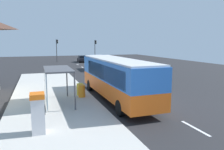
# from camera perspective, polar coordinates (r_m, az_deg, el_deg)

# --- Properties ---
(ground_plane) EXTENTS (56.00, 92.00, 0.04)m
(ground_plane) POSITION_cam_1_polar(r_m,az_deg,el_deg) (30.25, -4.44, -0.06)
(ground_plane) COLOR #262628
(sidewalk_platform) EXTENTS (6.20, 30.00, 0.18)m
(sidewalk_platform) POSITION_cam_1_polar(r_m,az_deg,el_deg) (17.56, -15.02, -6.23)
(sidewalk_platform) COLOR beige
(sidewalk_platform) RESTS_ON ground
(lane_stripe_seg_0) EXTENTS (0.16, 2.20, 0.01)m
(lane_stripe_seg_0) POSITION_cam_1_polar(r_m,az_deg,el_deg) (12.62, 20.72, -12.77)
(lane_stripe_seg_0) COLOR silver
(lane_stripe_seg_0) RESTS_ON ground
(lane_stripe_seg_1) EXTENTS (0.16, 2.20, 0.01)m
(lane_stripe_seg_1) POSITION_cam_1_polar(r_m,az_deg,el_deg) (16.55, 9.60, -7.25)
(lane_stripe_seg_1) COLOR silver
(lane_stripe_seg_1) RESTS_ON ground
(lane_stripe_seg_2) EXTENTS (0.16, 2.20, 0.01)m
(lane_stripe_seg_2) POSITION_cam_1_polar(r_m,az_deg,el_deg) (20.95, 3.08, -3.81)
(lane_stripe_seg_2) COLOR silver
(lane_stripe_seg_2) RESTS_ON ground
(lane_stripe_seg_3) EXTENTS (0.16, 2.20, 0.01)m
(lane_stripe_seg_3) POSITION_cam_1_polar(r_m,az_deg,el_deg) (25.57, -1.10, -1.56)
(lane_stripe_seg_3) COLOR silver
(lane_stripe_seg_3) RESTS_ON ground
(lane_stripe_seg_4) EXTENTS (0.16, 2.20, 0.01)m
(lane_stripe_seg_4) POSITION_cam_1_polar(r_m,az_deg,el_deg) (30.31, -3.99, 0.01)
(lane_stripe_seg_4) COLOR silver
(lane_stripe_seg_4) RESTS_ON ground
(lane_stripe_seg_5) EXTENTS (0.16, 2.20, 0.01)m
(lane_stripe_seg_5) POSITION_cam_1_polar(r_m,az_deg,el_deg) (35.12, -6.09, 1.15)
(lane_stripe_seg_5) COLOR silver
(lane_stripe_seg_5) RESTS_ON ground
(lane_stripe_seg_6) EXTENTS (0.16, 2.20, 0.01)m
(lane_stripe_seg_6) POSITION_cam_1_polar(r_m,az_deg,el_deg) (39.98, -7.68, 2.01)
(lane_stripe_seg_6) COLOR silver
(lane_stripe_seg_6) RESTS_ON ground
(lane_stripe_seg_7) EXTENTS (0.16, 2.20, 0.01)m
(lane_stripe_seg_7) POSITION_cam_1_polar(r_m,az_deg,el_deg) (44.86, -8.93, 2.68)
(lane_stripe_seg_7) COLOR silver
(lane_stripe_seg_7) RESTS_ON ground
(bus) EXTENTS (2.66, 11.04, 3.21)m
(bus) POSITION_cam_1_polar(r_m,az_deg,el_deg) (17.01, 0.97, -0.38)
(bus) COLOR orange
(bus) RESTS_ON ground
(white_van) EXTENTS (2.17, 5.26, 2.30)m
(white_van) POSITION_cam_1_polar(r_m,az_deg,el_deg) (36.12, -3.34, 3.52)
(white_van) COLOR silver
(white_van) RESTS_ON ground
(sedan_near) EXTENTS (2.03, 4.49, 1.52)m
(sedan_near) POSITION_cam_1_polar(r_m,az_deg,el_deg) (50.47, -7.72, 4.24)
(sedan_near) COLOR black
(sedan_near) RESTS_ON ground
(ticket_machine) EXTENTS (0.66, 0.76, 1.94)m
(ticket_machine) POSITION_cam_1_polar(r_m,az_deg,el_deg) (11.06, -18.63, -9.29)
(ticket_machine) COLOR silver
(ticket_machine) RESTS_ON sidewalk_platform
(recycling_bin_orange) EXTENTS (0.52, 0.52, 0.95)m
(recycling_bin_orange) POSITION_cam_1_polar(r_m,az_deg,el_deg) (17.55, -7.86, -4.13)
(recycling_bin_orange) COLOR orange
(recycling_bin_orange) RESTS_ON sidewalk_platform
(recycling_bin_yellow) EXTENTS (0.52, 0.52, 0.95)m
(recycling_bin_yellow) POSITION_cam_1_polar(r_m,az_deg,el_deg) (18.22, -8.28, -3.67)
(recycling_bin_yellow) COLOR yellow
(recycling_bin_yellow) RESTS_ON sidewalk_platform
(traffic_light_near_side) EXTENTS (0.49, 0.28, 4.98)m
(traffic_light_near_side) POSITION_cam_1_polar(r_m,az_deg,el_deg) (51.51, -4.35, 7.18)
(traffic_light_near_side) COLOR #2D2D2D
(traffic_light_near_side) RESTS_ON ground
(traffic_light_far_side) EXTENTS (0.49, 0.28, 5.11)m
(traffic_light_far_side) POSITION_cam_1_polar(r_m,az_deg,el_deg) (50.84, -14.08, 7.03)
(traffic_light_far_side) COLOR #2D2D2D
(traffic_light_far_side) RESTS_ON ground
(bus_shelter) EXTENTS (1.80, 4.00, 2.50)m
(bus_shelter) POSITION_cam_1_polar(r_m,az_deg,el_deg) (15.73, -14.97, -0.45)
(bus_shelter) COLOR #4C4C51
(bus_shelter) RESTS_ON sidewalk_platform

